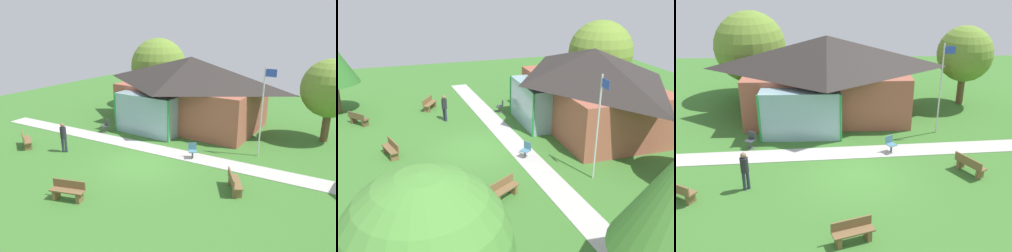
# 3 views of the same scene
# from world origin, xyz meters

# --- Properties ---
(ground_plane) EXTENTS (44.00, 44.00, 0.00)m
(ground_plane) POSITION_xyz_m (0.00, 0.00, 0.00)
(ground_plane) COLOR #3D752D
(pavilion) EXTENTS (10.42, 7.54, 4.85)m
(pavilion) POSITION_xyz_m (-1.41, 7.30, 2.52)
(pavilion) COLOR #A35642
(pavilion) RESTS_ON ground_plane
(footpath) EXTENTS (25.87, 2.83, 0.03)m
(footpath) POSITION_xyz_m (0.00, 2.02, 0.01)
(footpath) COLOR #BCB7B2
(footpath) RESTS_ON ground_plane
(flagpole) EXTENTS (0.64, 0.08, 5.00)m
(flagpole) POSITION_xyz_m (4.76, 4.32, 2.78)
(flagpole) COLOR silver
(flagpole) RESTS_ON ground_plane
(bench_front_center) EXTENTS (1.56, 0.88, 0.84)m
(bench_front_center) POSITION_xyz_m (-0.47, -4.63, 0.40)
(bench_front_center) COLOR brown
(bench_front_center) RESTS_ON ground_plane
(bench_mid_left) EXTENTS (1.52, 1.13, 0.84)m
(bench_mid_left) POSITION_xyz_m (-7.34, -1.85, 0.40)
(bench_mid_left) COLOR brown
(bench_mid_left) RESTS_ON ground_plane
(bench_mid_right) EXTENTS (1.15, 1.51, 0.84)m
(bench_mid_right) POSITION_xyz_m (5.10, -0.17, 0.40)
(bench_mid_right) COLOR brown
(bench_mid_right) RESTS_ON ground_plane
(patio_chair_lawn_spare) EXTENTS (0.61, 0.61, 0.86)m
(patio_chair_lawn_spare) POSITION_xyz_m (1.81, 2.03, 0.42)
(patio_chair_lawn_spare) COLOR teal
(patio_chair_lawn_spare) RESTS_ON ground_plane
(patio_chair_west) EXTENTS (0.59, 0.59, 0.86)m
(patio_chair_west) POSITION_xyz_m (-5.29, 2.77, 0.42)
(patio_chair_west) COLOR #33383D
(patio_chair_west) RESTS_ON ground_plane
(visitor_strolling_lawn) EXTENTS (0.34, 0.34, 1.74)m
(visitor_strolling_lawn) POSITION_xyz_m (-4.78, -1.15, 1.02)
(visitor_strolling_lawn) COLOR #2D3347
(visitor_strolling_lawn) RESTS_ON ground_plane
(tree_behind_pavilion_right) EXTENTS (3.54, 3.54, 5.12)m
(tree_behind_pavilion_right) POSITION_xyz_m (7.43, 8.89, 3.33)
(tree_behind_pavilion_right) COLOR brown
(tree_behind_pavilion_right) RESTS_ON ground_plane
(tree_behind_pavilion_left) EXTENTS (4.77, 4.77, 5.83)m
(tree_behind_pavilion_left) POSITION_xyz_m (-6.50, 10.95, 3.44)
(tree_behind_pavilion_left) COLOR brown
(tree_behind_pavilion_left) RESTS_ON ground_plane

